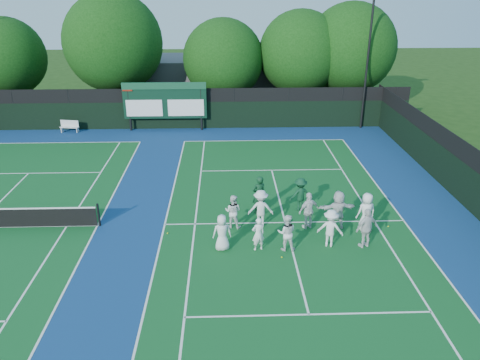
{
  "coord_description": "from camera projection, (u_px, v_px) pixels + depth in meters",
  "views": [
    {
      "loc": [
        -2.71,
        -17.79,
        10.21
      ],
      "look_at": [
        -2.0,
        3.0,
        1.3
      ],
      "focal_mm": 35.0,
      "sensor_mm": 36.0,
      "label": 1
    }
  ],
  "objects": [
    {
      "name": "tree_c",
      "position": [
        225.0,
        61.0,
        36.64
      ],
      "size": [
        6.29,
        6.29,
        7.67
      ],
      "color": "black",
      "rests_on": "ground"
    },
    {
      "name": "light_pole_right",
      "position": [
        370.0,
        41.0,
        32.63
      ],
      "size": [
        1.2,
        0.3,
        10.12
      ],
      "color": "black",
      "rests_on": "ground"
    },
    {
      "name": "player_front_2",
      "position": [
        287.0,
        233.0,
        18.94
      ],
      "size": [
        0.82,
        0.67,
        1.58
      ],
      "primitive_type": "imported",
      "rotation": [
        0.0,
        0.0,
        3.05
      ],
      "color": "white",
      "rests_on": "ground"
    },
    {
      "name": "near_court",
      "position": [
        285.0,
        223.0,
        21.36
      ],
      "size": [
        11.05,
        23.85,
        0.01
      ],
      "color": "#105120",
      "rests_on": "ground"
    },
    {
      "name": "tennis_ball_1",
      "position": [
        306.0,
        205.0,
        22.93
      ],
      "size": [
        0.07,
        0.07,
        0.07
      ],
      "primitive_type": "sphere",
      "color": "#BBD519",
      "rests_on": "ground"
    },
    {
      "name": "clubhouse",
      "position": [
        232.0,
        80.0,
        41.65
      ],
      "size": [
        18.0,
        6.0,
        4.0
      ],
      "primitive_type": "cube",
      "color": "#535358",
      "rests_on": "ground"
    },
    {
      "name": "tree_d",
      "position": [
        302.0,
        55.0,
        36.64
      ],
      "size": [
        6.54,
        6.54,
        8.27
      ],
      "color": "black",
      "rests_on": "ground"
    },
    {
      "name": "player_back_3",
      "position": [
        338.0,
        210.0,
        20.58
      ],
      "size": [
        1.71,
        0.68,
        1.8
      ],
      "primitive_type": "imported",
      "rotation": [
        0.0,
        0.0,
        3.23
      ],
      "color": "silver",
      "rests_on": "ground"
    },
    {
      "name": "tree_b",
      "position": [
        116.0,
        45.0,
        35.88
      ],
      "size": [
        7.54,
        7.54,
        9.58
      ],
      "color": "black",
      "rests_on": "ground"
    },
    {
      "name": "player_back_2",
      "position": [
        309.0,
        211.0,
        20.6
      ],
      "size": [
        1.09,
        0.81,
        1.72
      ],
      "primitive_type": "imported",
      "rotation": [
        0.0,
        0.0,
        3.58
      ],
      "color": "silver",
      "rests_on": "ground"
    },
    {
      "name": "player_back_0",
      "position": [
        233.0,
        211.0,
        20.71
      ],
      "size": [
        0.9,
        0.8,
        1.55
      ],
      "primitive_type": "imported",
      "rotation": [
        0.0,
        0.0,
        2.82
      ],
      "color": "white",
      "rests_on": "ground"
    },
    {
      "name": "tennis_ball_0",
      "position": [
        282.0,
        257.0,
        18.65
      ],
      "size": [
        0.07,
        0.07,
        0.07
      ],
      "primitive_type": "sphere",
      "color": "#BBD519",
      "rests_on": "ground"
    },
    {
      "name": "coach_left",
      "position": [
        259.0,
        195.0,
        21.93
      ],
      "size": [
        0.8,
        0.67,
        1.87
      ],
      "primitive_type": "imported",
      "rotation": [
        0.0,
        0.0,
        3.52
      ],
      "color": "#0F391F",
      "rests_on": "ground"
    },
    {
      "name": "player_front_4",
      "position": [
        366.0,
        228.0,
        19.11
      ],
      "size": [
        1.11,
        0.81,
        1.75
      ],
      "primitive_type": "imported",
      "rotation": [
        0.0,
        0.0,
        3.56
      ],
      "color": "silver",
      "rests_on": "ground"
    },
    {
      "name": "tennis_ball_5",
      "position": [
        343.0,
        210.0,
        22.49
      ],
      "size": [
        0.07,
        0.07,
        0.07
      ],
      "primitive_type": "sphere",
      "color": "#BBD519",
      "rests_on": "ground"
    },
    {
      "name": "player_back_1",
      "position": [
        261.0,
        209.0,
        20.75
      ],
      "size": [
        1.15,
        0.68,
        1.75
      ],
      "primitive_type": "imported",
      "rotation": [
        0.0,
        0.0,
        3.12
      ],
      "color": "silver",
      "rests_on": "ground"
    },
    {
      "name": "bench",
      "position": [
        70.0,
        126.0,
        33.94
      ],
      "size": [
        1.42,
        0.62,
        0.87
      ],
      "color": "silver",
      "rests_on": "ground"
    },
    {
      "name": "coach_right",
      "position": [
        300.0,
        194.0,
        22.23
      ],
      "size": [
        1.2,
        0.89,
        1.66
      ],
      "primitive_type": "imported",
      "rotation": [
        0.0,
        0.0,
        3.43
      ],
      "color": "#103D24",
      "rests_on": "ground"
    },
    {
      "name": "tree_e",
      "position": [
        352.0,
        50.0,
        36.64
      ],
      "size": [
        7.01,
        7.01,
        8.82
      ],
      "color": "black",
      "rests_on": "ground"
    },
    {
      "name": "player_back_4",
      "position": [
        366.0,
        212.0,
        20.46
      ],
      "size": [
        0.96,
        0.74,
        1.75
      ],
      "primitive_type": "imported",
      "rotation": [
        0.0,
        0.0,
        3.37
      ],
      "color": "white",
      "rests_on": "ground"
    },
    {
      "name": "ground",
      "position": [
        288.0,
        234.0,
        20.45
      ],
      "size": [
        120.0,
        120.0,
        0.0
      ],
      "primitive_type": "plane",
      "color": "#1C3A10",
      "rests_on": "ground"
    },
    {
      "name": "player_front_3",
      "position": [
        330.0,
        228.0,
        19.21
      ],
      "size": [
        1.2,
        0.9,
        1.65
      ],
      "primitive_type": "imported",
      "rotation": [
        0.0,
        0.0,
        2.84
      ],
      "color": "white",
      "rests_on": "ground"
    },
    {
      "name": "scoreboard",
      "position": [
        165.0,
        101.0,
        33.69
      ],
      "size": [
        6.0,
        0.21,
        3.55
      ],
      "color": "black",
      "rests_on": "ground"
    },
    {
      "name": "tree_a",
      "position": [
        9.0,
        59.0,
        36.01
      ],
      "size": [
        6.01,
        6.01,
        7.79
      ],
      "color": "black",
      "rests_on": "ground"
    },
    {
      "name": "court_apron",
      "position": [
        153.0,
        225.0,
        21.18
      ],
      "size": [
        34.0,
        32.0,
        0.01
      ],
      "primitive_type": "cube",
      "color": "navy",
      "rests_on": "ground"
    },
    {
      "name": "tennis_ball_3",
      "position": [
        168.0,
        233.0,
        20.42
      ],
      "size": [
        0.07,
        0.07,
        0.07
      ],
      "primitive_type": "sphere",
      "color": "#BBD519",
      "rests_on": "ground"
    },
    {
      "name": "player_front_1",
      "position": [
        258.0,
        234.0,
        18.95
      ],
      "size": [
        0.62,
        0.49,
        1.47
      ],
      "primitive_type": "imported",
      "rotation": [
        0.0,
        0.0,
        3.44
      ],
      "color": "white",
      "rests_on": "ground"
    },
    {
      "name": "player_front_0",
      "position": [
        222.0,
        233.0,
        18.95
      ],
      "size": [
        0.83,
        0.59,
        1.57
      ],
      "primitive_type": "imported",
      "rotation": [
        0.0,
        0.0,
        3.27
      ],
      "color": "white",
      "rests_on": "ground"
    },
    {
      "name": "back_fence",
      "position": [
        180.0,
        111.0,
        34.43
      ],
      "size": [
        34.0,
        0.08,
        3.0
      ],
      "color": "black",
      "rests_on": "ground"
    },
    {
      "name": "tennis_ball_2",
      "position": [
        388.0,
        226.0,
        20.98
      ],
      "size": [
        0.07,
        0.07,
        0.07
      ],
      "primitive_type": "sphere",
      "color": "#BBD519",
      "rests_on": "ground"
    }
  ]
}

